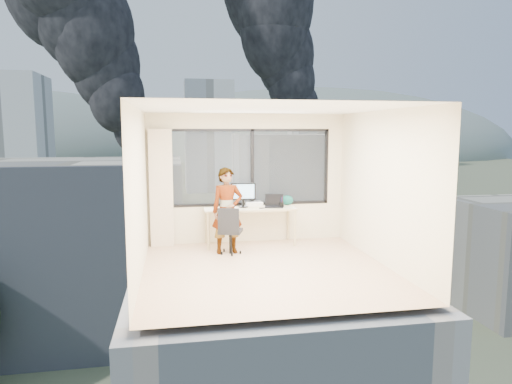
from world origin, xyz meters
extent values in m
cube|color=#D1B388|center=(0.00, 0.00, 0.00)|extent=(4.00, 4.00, 0.01)
cube|color=white|center=(0.00, 0.00, 2.60)|extent=(4.00, 4.00, 0.01)
cube|color=beige|center=(0.00, -2.00, 1.30)|extent=(4.00, 0.01, 2.60)
cube|color=beige|center=(-2.00, 0.00, 1.30)|extent=(0.01, 4.00, 2.60)
cube|color=beige|center=(2.00, 0.00, 1.30)|extent=(0.01, 4.00, 2.60)
cube|color=beige|center=(-1.72, 1.88, 1.15)|extent=(0.45, 0.14, 2.30)
cube|color=tan|center=(0.00, 1.66, 0.38)|extent=(1.80, 0.60, 0.75)
imported|color=#2D2D33|center=(-0.52, 1.13, 0.80)|extent=(0.62, 0.44, 1.59)
cube|color=white|center=(0.11, 1.90, 0.79)|extent=(0.36, 0.31, 0.08)
cube|color=black|center=(0.22, 1.54, 0.76)|extent=(0.12, 0.07, 0.01)
cylinder|color=black|center=(0.63, 1.60, 0.80)|extent=(0.11, 0.11, 0.11)
ellipsoid|color=#0B433D|center=(0.80, 1.85, 0.85)|extent=(0.29, 0.21, 0.20)
cube|color=#515B3D|center=(0.00, 120.00, -14.00)|extent=(400.00, 400.00, 0.04)
cube|color=beige|center=(-9.00, 30.00, -7.00)|extent=(16.00, 12.00, 14.00)
cube|color=silver|center=(12.00, 38.00, -6.00)|extent=(14.00, 13.00, 16.00)
cube|color=silver|center=(-35.00, 95.00, 0.00)|extent=(14.00, 14.00, 28.00)
cube|color=silver|center=(8.00, 120.00, 1.00)|extent=(13.00, 13.00, 30.00)
cube|color=silver|center=(45.00, 140.00, -1.00)|extent=(15.00, 15.00, 26.00)
ellipsoid|color=slate|center=(100.00, 320.00, -14.00)|extent=(300.00, 220.00, 96.00)
camera|label=1|loc=(-1.45, -7.05, 2.23)|focal=31.72mm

